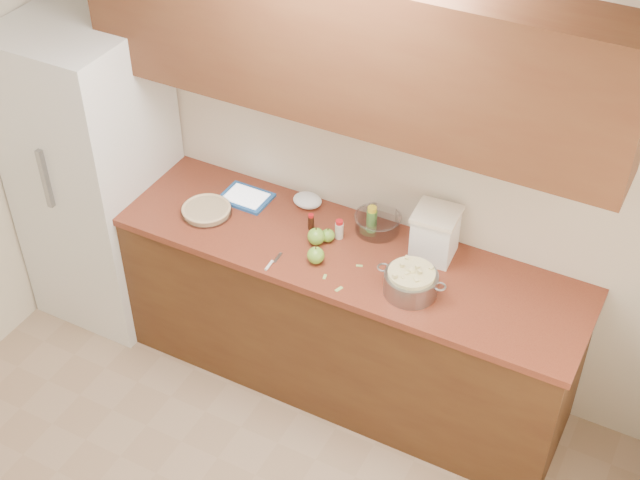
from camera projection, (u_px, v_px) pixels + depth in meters
The scene contains 20 objects.
room_shell at pixel (142, 397), 3.20m from camera, with size 3.60×3.60×3.60m.
counter_run at pixel (329, 311), 4.74m from camera, with size 2.64×0.68×0.92m.
upper_cabinets at pixel (347, 45), 3.90m from camera, with size 2.60×0.34×0.70m, color #57311A.
fridge at pixel (97, 174), 4.95m from camera, with size 0.70×0.70×1.80m, color white.
pie at pixel (206, 210), 4.63m from camera, with size 0.27×0.27×0.04m.
colander at pixel (411, 282), 4.14m from camera, with size 0.34×0.25×0.13m.
flour_canister at pixel (435, 233), 4.31m from camera, with size 0.23×0.23×0.26m.
tablet at pixel (246, 198), 4.74m from camera, with size 0.26×0.20×0.02m.
paring_knife at pixel (271, 264), 4.33m from camera, with size 0.02×0.15×0.01m.
lemon_bottle at pixel (372, 219), 4.50m from camera, with size 0.05×0.05×0.15m.
cinnamon_shaker at pixel (339, 229), 4.46m from camera, with size 0.04×0.04×0.11m.
vanilla_bottle at pixel (311, 222), 4.52m from camera, with size 0.03×0.03×0.09m.
mixing_bowl at pixel (378, 222), 4.51m from camera, with size 0.24×0.24×0.09m.
paper_towel at pixel (307, 200), 4.68m from camera, with size 0.16×0.13×0.07m, color white.
apple_left at pixel (316, 236), 4.43m from camera, with size 0.09×0.09×0.10m.
apple_center at pixel (328, 235), 4.45m from camera, with size 0.07×0.07×0.08m.
apple_front at pixel (316, 255), 4.32m from camera, with size 0.09×0.09×0.10m.
peel_a at pixel (325, 277), 4.26m from camera, with size 0.03×0.01×0.00m, color #9FC560.
peel_b at pixel (359, 266), 4.32m from camera, with size 0.03×0.01×0.00m, color #9FC560.
peel_c at pixel (339, 289), 4.20m from camera, with size 0.04×0.02×0.00m, color #9FC560.
Camera 1 is at (1.55, -1.57, 3.77)m, focal length 50.00 mm.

